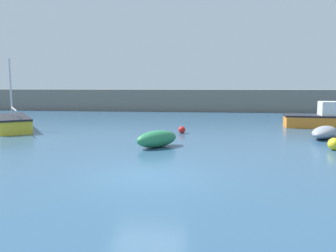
% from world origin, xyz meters
% --- Properties ---
extents(ground_plane, '(120.00, 120.00, 0.20)m').
position_xyz_m(ground_plane, '(0.00, 0.00, -0.10)').
color(ground_plane, '#2D5170').
extents(harbor_breakwater, '(54.56, 3.94, 2.51)m').
position_xyz_m(harbor_breakwater, '(0.00, 28.59, 1.25)').
color(harbor_breakwater, slate).
rests_on(harbor_breakwater, ground_plane).
extents(sailboat_short_mast, '(4.98, 6.02, 4.75)m').
position_xyz_m(sailboat_short_mast, '(-11.06, 10.17, 0.48)').
color(sailboat_short_mast, yellow).
rests_on(sailboat_short_mast, ground_plane).
extents(motorboat_grey_hull, '(5.74, 2.50, 1.86)m').
position_xyz_m(motorboat_grey_hull, '(10.45, 13.64, 0.65)').
color(motorboat_grey_hull, orange).
rests_on(motorboat_grey_hull, ground_plane).
extents(open_tender_yellow, '(2.59, 3.22, 0.68)m').
position_xyz_m(open_tender_yellow, '(8.64, 8.81, 0.34)').
color(open_tender_yellow, gray).
rests_on(open_tender_yellow, ground_plane).
extents(fishing_dinghy_green, '(2.27, 2.36, 0.81)m').
position_xyz_m(fishing_dinghy_green, '(-0.43, 4.99, 0.41)').
color(fishing_dinghy_green, '#287A4C').
rests_on(fishing_dinghy_green, ground_plane).
extents(mooring_buoy_red, '(0.44, 0.44, 0.44)m').
position_xyz_m(mooring_buoy_red, '(0.44, 9.76, 0.22)').
color(mooring_buoy_red, red).
rests_on(mooring_buoy_red, ground_plane).
extents(mooring_buoy_yellow, '(0.57, 0.57, 0.57)m').
position_xyz_m(mooring_buoy_yellow, '(7.83, 5.20, 0.28)').
color(mooring_buoy_yellow, yellow).
rests_on(mooring_buoy_yellow, ground_plane).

